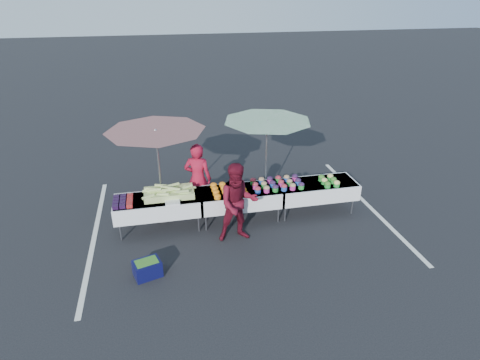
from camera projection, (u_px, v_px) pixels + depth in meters
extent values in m
plane|color=black|center=(240.00, 219.00, 9.21)|extent=(80.00, 80.00, 0.00)
cube|color=silver|center=(95.00, 235.00, 8.61)|extent=(0.10, 5.00, 0.00)
cube|color=silver|center=(368.00, 205.00, 9.82)|extent=(0.10, 5.00, 0.00)
cube|color=white|center=(158.00, 199.00, 8.56)|extent=(1.80, 0.75, 0.04)
cube|color=white|center=(158.00, 206.00, 8.63)|extent=(1.86, 0.81, 0.36)
cylinder|color=slate|center=(121.00, 232.00, 8.38)|extent=(0.04, 0.04, 0.39)
cylinder|color=slate|center=(122.00, 218.00, 8.89)|extent=(0.04, 0.04, 0.39)
cylinder|color=slate|center=(199.00, 223.00, 8.68)|extent=(0.04, 0.04, 0.39)
cylinder|color=slate|center=(196.00, 210.00, 9.20)|extent=(0.04, 0.04, 0.39)
cube|color=white|center=(240.00, 191.00, 8.90)|extent=(1.80, 0.75, 0.04)
cube|color=white|center=(240.00, 197.00, 8.96)|extent=(1.86, 0.81, 0.36)
cylinder|color=slate|center=(206.00, 222.00, 8.71)|extent=(0.04, 0.04, 0.39)
cylinder|color=slate|center=(203.00, 209.00, 9.23)|extent=(0.04, 0.04, 0.39)
cylinder|color=slate|center=(278.00, 214.00, 9.02)|extent=(0.04, 0.04, 0.39)
cylinder|color=slate|center=(271.00, 202.00, 9.54)|extent=(0.04, 0.04, 0.39)
cube|color=white|center=(316.00, 183.00, 9.23)|extent=(1.80, 0.75, 0.04)
cube|color=white|center=(316.00, 190.00, 9.30)|extent=(1.86, 0.81, 0.36)
cylinder|color=slate|center=(285.00, 214.00, 9.05)|extent=(0.04, 0.04, 0.39)
cylinder|color=slate|center=(277.00, 201.00, 9.57)|extent=(0.04, 0.04, 0.39)
cylinder|color=slate|center=(352.00, 206.00, 9.36)|extent=(0.04, 0.04, 0.39)
cylinder|color=slate|center=(341.00, 195.00, 9.88)|extent=(0.04, 0.04, 0.39)
cube|color=black|center=(115.00, 207.00, 8.13)|extent=(0.12, 0.12, 0.08)
cube|color=black|center=(116.00, 204.00, 8.26)|extent=(0.12, 0.12, 0.08)
cube|color=black|center=(116.00, 200.00, 8.38)|extent=(0.12, 0.12, 0.08)
cube|color=black|center=(117.00, 197.00, 8.50)|extent=(0.12, 0.12, 0.08)
cube|color=black|center=(122.00, 206.00, 8.16)|extent=(0.12, 0.12, 0.08)
cube|color=black|center=(123.00, 203.00, 8.28)|extent=(0.12, 0.12, 0.08)
cube|color=black|center=(123.00, 200.00, 8.40)|extent=(0.12, 0.12, 0.08)
cube|color=black|center=(123.00, 197.00, 8.53)|extent=(0.12, 0.12, 0.08)
cube|color=maroon|center=(130.00, 205.00, 8.18)|extent=(0.12, 0.12, 0.08)
cube|color=maroon|center=(130.00, 202.00, 8.31)|extent=(0.12, 0.12, 0.08)
cube|color=maroon|center=(130.00, 199.00, 8.43)|extent=(0.12, 0.12, 0.08)
cube|color=maroon|center=(130.00, 196.00, 8.55)|extent=(0.12, 0.12, 0.08)
cube|color=#98B15B|center=(169.00, 193.00, 8.61)|extent=(1.05, 0.55, 0.14)
cylinder|color=#98B15B|center=(183.00, 187.00, 8.78)|extent=(0.27, 0.09, 0.10)
cylinder|color=#98B15B|center=(151.00, 190.00, 8.53)|extent=(0.27, 0.14, 0.07)
cylinder|color=#98B15B|center=(174.00, 189.00, 8.47)|extent=(0.27, 0.14, 0.09)
cylinder|color=#98B15B|center=(149.00, 192.00, 8.54)|extent=(0.27, 0.15, 0.10)
cylinder|color=#98B15B|center=(160.00, 191.00, 8.48)|extent=(0.27, 0.15, 0.08)
cylinder|color=#98B15B|center=(167.00, 187.00, 8.58)|extent=(0.27, 0.10, 0.10)
cylinder|color=#98B15B|center=(167.00, 190.00, 8.47)|extent=(0.27, 0.07, 0.08)
cylinder|color=#98B15B|center=(163.00, 195.00, 8.39)|extent=(0.27, 0.14, 0.09)
cylinder|color=#98B15B|center=(161.00, 186.00, 8.71)|extent=(0.27, 0.12, 0.08)
cylinder|color=#98B15B|center=(190.00, 187.00, 8.76)|extent=(0.27, 0.16, 0.08)
cylinder|color=#98B15B|center=(154.00, 191.00, 8.47)|extent=(0.27, 0.11, 0.07)
cylinder|color=#98B15B|center=(165.00, 197.00, 8.37)|extent=(0.27, 0.10, 0.07)
cylinder|color=#98B15B|center=(173.00, 185.00, 8.71)|extent=(0.27, 0.12, 0.08)
cylinder|color=#98B15B|center=(148.00, 197.00, 8.30)|extent=(0.27, 0.15, 0.08)
cylinder|color=#98B15B|center=(152.00, 189.00, 8.52)|extent=(0.27, 0.10, 0.08)
cylinder|color=#98B15B|center=(179.00, 190.00, 8.57)|extent=(0.27, 0.16, 0.10)
cylinder|color=#98B15B|center=(155.00, 190.00, 8.43)|extent=(0.27, 0.12, 0.09)
cylinder|color=#98B15B|center=(182.00, 191.00, 8.40)|extent=(0.27, 0.09, 0.07)
cylinder|color=#98B15B|center=(185.00, 193.00, 8.47)|extent=(0.27, 0.10, 0.09)
cylinder|color=#98B15B|center=(181.00, 193.00, 8.51)|extent=(0.27, 0.12, 0.09)
cylinder|color=#98B15B|center=(173.00, 186.00, 8.81)|extent=(0.27, 0.10, 0.08)
cylinder|color=#98B15B|center=(186.00, 187.00, 8.62)|extent=(0.27, 0.14, 0.10)
cube|color=white|center=(173.00, 202.00, 8.33)|extent=(0.30, 0.25, 0.05)
cylinder|color=orange|center=(218.00, 197.00, 8.53)|extent=(0.15, 0.15, 0.05)
ellipsoid|color=orange|center=(217.00, 196.00, 8.51)|extent=(0.15, 0.15, 0.08)
cylinder|color=orange|center=(216.00, 194.00, 8.68)|extent=(0.15, 0.15, 0.05)
ellipsoid|color=orange|center=(216.00, 192.00, 8.67)|extent=(0.15, 0.15, 0.08)
cylinder|color=orange|center=(215.00, 190.00, 8.84)|extent=(0.15, 0.15, 0.05)
ellipsoid|color=orange|center=(215.00, 188.00, 8.82)|extent=(0.15, 0.15, 0.08)
cylinder|color=orange|center=(214.00, 186.00, 9.00)|extent=(0.15, 0.15, 0.05)
ellipsoid|color=orange|center=(214.00, 185.00, 8.98)|extent=(0.15, 0.15, 0.08)
cylinder|color=orange|center=(227.00, 197.00, 8.56)|extent=(0.15, 0.15, 0.05)
ellipsoid|color=orange|center=(227.00, 195.00, 8.55)|extent=(0.15, 0.15, 0.08)
cylinder|color=orange|center=(225.00, 193.00, 8.72)|extent=(0.15, 0.15, 0.05)
ellipsoid|color=orange|center=(225.00, 191.00, 8.70)|extent=(0.15, 0.15, 0.08)
cylinder|color=orange|center=(224.00, 189.00, 8.88)|extent=(0.15, 0.15, 0.05)
ellipsoid|color=orange|center=(224.00, 187.00, 8.86)|extent=(0.15, 0.15, 0.08)
cylinder|color=orange|center=(222.00, 185.00, 9.04)|extent=(0.15, 0.15, 0.05)
ellipsoid|color=orange|center=(222.00, 184.00, 9.02)|extent=(0.15, 0.15, 0.08)
cylinder|color=orange|center=(236.00, 196.00, 8.60)|extent=(0.15, 0.15, 0.05)
ellipsoid|color=orange|center=(236.00, 194.00, 8.58)|extent=(0.15, 0.15, 0.08)
cylinder|color=orange|center=(234.00, 192.00, 8.76)|extent=(0.15, 0.15, 0.05)
ellipsoid|color=orange|center=(234.00, 190.00, 8.74)|extent=(0.15, 0.15, 0.08)
cylinder|color=orange|center=(233.00, 188.00, 8.92)|extent=(0.15, 0.15, 0.05)
ellipsoid|color=orange|center=(233.00, 187.00, 8.90)|extent=(0.15, 0.15, 0.08)
cylinder|color=orange|center=(231.00, 185.00, 9.08)|extent=(0.15, 0.15, 0.05)
ellipsoid|color=orange|center=(231.00, 183.00, 9.06)|extent=(0.15, 0.15, 0.08)
cylinder|color=orange|center=(245.00, 195.00, 8.64)|extent=(0.15, 0.15, 0.05)
ellipsoid|color=orange|center=(245.00, 193.00, 8.62)|extent=(0.15, 0.15, 0.08)
cylinder|color=orange|center=(243.00, 191.00, 8.80)|extent=(0.15, 0.15, 0.05)
ellipsoid|color=orange|center=(243.00, 189.00, 8.78)|extent=(0.15, 0.15, 0.08)
cylinder|color=orange|center=(241.00, 187.00, 8.96)|extent=(0.15, 0.15, 0.05)
ellipsoid|color=orange|center=(241.00, 186.00, 8.94)|extent=(0.15, 0.15, 0.08)
cylinder|color=orange|center=(240.00, 184.00, 9.11)|extent=(0.15, 0.15, 0.05)
ellipsoid|color=orange|center=(240.00, 182.00, 9.10)|extent=(0.15, 0.15, 0.08)
cylinder|color=#244DAB|center=(258.00, 191.00, 8.74)|extent=(0.13, 0.13, 0.10)
ellipsoid|color=maroon|center=(258.00, 189.00, 8.71)|extent=(0.14, 0.14, 0.10)
cylinder|color=#BA2784|center=(255.00, 187.00, 8.93)|extent=(0.13, 0.13, 0.10)
ellipsoid|color=maroon|center=(255.00, 184.00, 8.90)|extent=(0.14, 0.14, 0.10)
cylinder|color=#22882F|center=(253.00, 182.00, 9.12)|extent=(0.13, 0.13, 0.10)
ellipsoid|color=maroon|center=(253.00, 180.00, 9.10)|extent=(0.14, 0.14, 0.10)
cylinder|color=#BA2784|center=(267.00, 190.00, 8.77)|extent=(0.13, 0.13, 0.10)
ellipsoid|color=#A1734E|center=(267.00, 188.00, 8.75)|extent=(0.14, 0.14, 0.10)
cylinder|color=#22882F|center=(264.00, 186.00, 8.97)|extent=(0.13, 0.13, 0.10)
ellipsoid|color=#A1734E|center=(264.00, 183.00, 8.94)|extent=(0.14, 0.14, 0.10)
cylinder|color=#244DAB|center=(261.00, 182.00, 9.16)|extent=(0.13, 0.13, 0.10)
ellipsoid|color=#A1734E|center=(262.00, 179.00, 9.14)|extent=(0.14, 0.14, 0.10)
cylinder|color=#22882F|center=(275.00, 189.00, 8.81)|extent=(0.13, 0.13, 0.10)
ellipsoid|color=#2B1230|center=(275.00, 187.00, 8.79)|extent=(0.14, 0.14, 0.10)
cylinder|color=#244DAB|center=(273.00, 185.00, 9.01)|extent=(0.13, 0.13, 0.10)
ellipsoid|color=#2B1230|center=(273.00, 183.00, 8.98)|extent=(0.14, 0.14, 0.10)
cylinder|color=#BA2784|center=(270.00, 181.00, 9.20)|extent=(0.13, 0.13, 0.10)
ellipsoid|color=#2B1230|center=(270.00, 178.00, 9.17)|extent=(0.14, 0.14, 0.10)
cylinder|color=#244DAB|center=(284.00, 188.00, 8.85)|extent=(0.13, 0.13, 0.10)
ellipsoid|color=maroon|center=(284.00, 186.00, 8.82)|extent=(0.14, 0.14, 0.10)
cylinder|color=#BA2784|center=(281.00, 184.00, 9.04)|extent=(0.13, 0.13, 0.10)
ellipsoid|color=maroon|center=(281.00, 182.00, 9.02)|extent=(0.14, 0.14, 0.10)
cylinder|color=#22882F|center=(278.00, 180.00, 9.24)|extent=(0.13, 0.13, 0.10)
ellipsoid|color=maroon|center=(278.00, 178.00, 9.21)|extent=(0.14, 0.14, 0.10)
cylinder|color=#BA2784|center=(293.00, 188.00, 8.89)|extent=(0.13, 0.13, 0.10)
ellipsoid|color=#A1734E|center=(293.00, 185.00, 8.86)|extent=(0.14, 0.14, 0.10)
cylinder|color=#22882F|center=(290.00, 183.00, 9.08)|extent=(0.13, 0.13, 0.10)
ellipsoid|color=#A1734E|center=(290.00, 181.00, 9.05)|extent=(0.14, 0.14, 0.10)
cylinder|color=#244DAB|center=(287.00, 179.00, 9.27)|extent=(0.13, 0.13, 0.10)
ellipsoid|color=#A1734E|center=(287.00, 177.00, 9.25)|extent=(0.14, 0.14, 0.10)
cylinder|color=#22882F|center=(301.00, 187.00, 8.93)|extent=(0.13, 0.13, 0.10)
ellipsoid|color=#2B1230|center=(301.00, 184.00, 8.90)|extent=(0.14, 0.14, 0.10)
cylinder|color=#244DAB|center=(298.00, 182.00, 9.12)|extent=(0.13, 0.13, 0.10)
ellipsoid|color=#2B1230|center=(298.00, 180.00, 9.09)|extent=(0.14, 0.14, 0.10)
cylinder|color=#BA2784|center=(295.00, 178.00, 9.31)|extent=(0.13, 0.13, 0.10)
ellipsoid|color=#2B1230|center=(295.00, 176.00, 9.29)|extent=(0.14, 0.14, 0.10)
cylinder|color=#22882F|center=(327.00, 186.00, 8.99)|extent=(0.14, 0.14, 0.08)
ellipsoid|color=#34641A|center=(328.00, 184.00, 8.97)|extent=(0.14, 0.14, 0.11)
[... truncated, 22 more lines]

